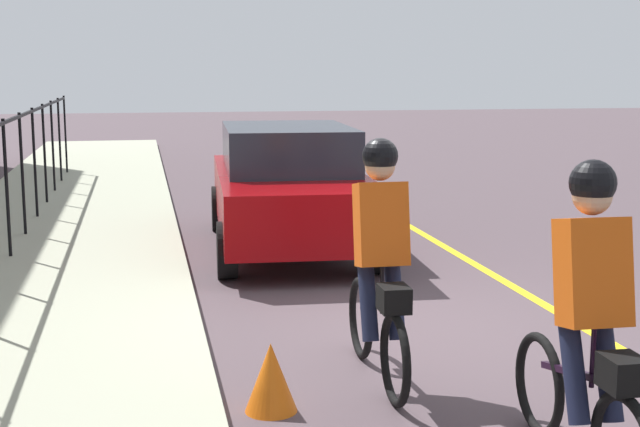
% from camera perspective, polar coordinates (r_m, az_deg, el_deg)
% --- Properties ---
extents(ground_plane, '(80.00, 80.00, 0.00)m').
position_cam_1_polar(ground_plane, '(8.17, 5.22, -7.19)').
color(ground_plane, '#4D3F45').
extents(lane_line_centre, '(36.00, 0.12, 0.01)m').
position_cam_1_polar(lane_line_centre, '(8.75, 15.37, -6.35)').
color(lane_line_centre, yellow).
rests_on(lane_line_centre, ground).
extents(sidewalk, '(40.00, 3.20, 0.15)m').
position_cam_1_polar(sidewalk, '(7.90, -19.35, -7.70)').
color(sidewalk, '#A2A48C').
rests_on(sidewalk, ground).
extents(cyclist_lead, '(1.71, 0.37, 1.83)m').
position_cam_1_polar(cyclist_lead, '(6.48, 3.88, -3.23)').
color(cyclist_lead, black).
rests_on(cyclist_lead, ground).
extents(cyclist_follow, '(1.71, 0.37, 1.83)m').
position_cam_1_polar(cyclist_follow, '(5.23, 16.87, -6.70)').
color(cyclist_follow, black).
rests_on(cyclist_follow, ground).
extents(parked_sedan_rear, '(4.50, 2.14, 1.58)m').
position_cam_1_polar(parked_sedan_rear, '(11.40, -2.04, 1.81)').
color(parked_sedan_rear, '#870508').
rests_on(parked_sedan_rear, ground).
extents(traffic_cone_near, '(0.36, 0.36, 0.48)m').
position_cam_1_polar(traffic_cone_near, '(6.14, -3.17, -10.46)').
color(traffic_cone_near, orange).
rests_on(traffic_cone_near, ground).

